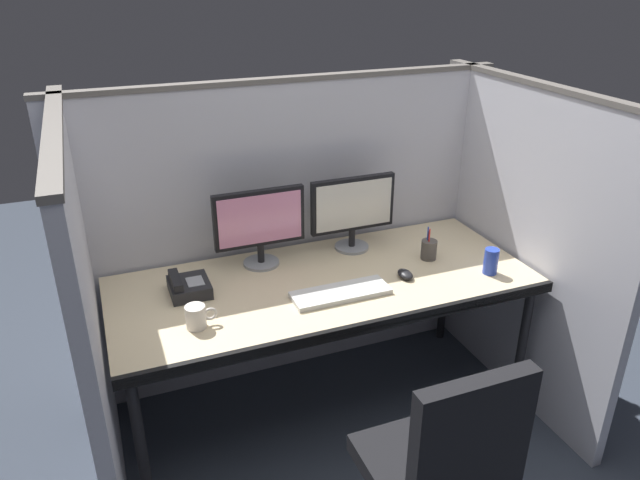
# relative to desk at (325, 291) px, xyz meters

# --- Properties ---
(ground_plane) EXTENTS (8.00, 8.00, 0.00)m
(ground_plane) POSITION_rel_desk_xyz_m (0.00, -0.29, -0.69)
(ground_plane) COLOR #383F4C
(cubicle_partition_rear) EXTENTS (2.21, 0.06, 1.57)m
(cubicle_partition_rear) POSITION_rel_desk_xyz_m (0.00, 0.46, 0.10)
(cubicle_partition_rear) COLOR silver
(cubicle_partition_rear) RESTS_ON ground
(cubicle_partition_left) EXTENTS (0.06, 1.41, 1.57)m
(cubicle_partition_left) POSITION_rel_desk_xyz_m (-0.99, -0.09, 0.10)
(cubicle_partition_left) COLOR silver
(cubicle_partition_left) RESTS_ON ground
(cubicle_partition_right) EXTENTS (0.06, 1.41, 1.57)m
(cubicle_partition_right) POSITION_rel_desk_xyz_m (0.99, -0.09, 0.10)
(cubicle_partition_right) COLOR silver
(cubicle_partition_right) RESTS_ON ground
(desk) EXTENTS (1.90, 0.80, 0.74)m
(desk) POSITION_rel_desk_xyz_m (0.00, 0.00, 0.00)
(desk) COLOR beige
(desk) RESTS_ON ground
(monitor_left) EXTENTS (0.43, 0.17, 0.37)m
(monitor_left) POSITION_rel_desk_xyz_m (-0.22, 0.27, 0.27)
(monitor_left) COLOR gray
(monitor_left) RESTS_ON desk
(monitor_right) EXTENTS (0.43, 0.17, 0.37)m
(monitor_right) POSITION_rel_desk_xyz_m (0.25, 0.27, 0.27)
(monitor_right) COLOR gray
(monitor_right) RESTS_ON desk
(keyboard_main) EXTENTS (0.43, 0.15, 0.02)m
(keyboard_main) POSITION_rel_desk_xyz_m (0.02, -0.14, 0.06)
(keyboard_main) COLOR silver
(keyboard_main) RESTS_ON desk
(computer_mouse) EXTENTS (0.06, 0.10, 0.04)m
(computer_mouse) POSITION_rel_desk_xyz_m (0.35, -0.10, 0.07)
(computer_mouse) COLOR black
(computer_mouse) RESTS_ON desk
(soda_can) EXTENTS (0.07, 0.07, 0.12)m
(soda_can) POSITION_rel_desk_xyz_m (0.74, -0.20, 0.11)
(soda_can) COLOR #263FB2
(soda_can) RESTS_ON desk
(desk_phone) EXTENTS (0.17, 0.19, 0.09)m
(desk_phone) POSITION_rel_desk_xyz_m (-0.59, 0.12, 0.08)
(desk_phone) COLOR black
(desk_phone) RESTS_ON desk
(pen_cup) EXTENTS (0.08, 0.08, 0.16)m
(pen_cup) POSITION_rel_desk_xyz_m (0.55, 0.03, 0.10)
(pen_cup) COLOR #4C4742
(pen_cup) RESTS_ON desk
(coffee_mug) EXTENTS (0.13, 0.08, 0.09)m
(coffee_mug) POSITION_rel_desk_xyz_m (-0.61, -0.16, 0.10)
(coffee_mug) COLOR silver
(coffee_mug) RESTS_ON desk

